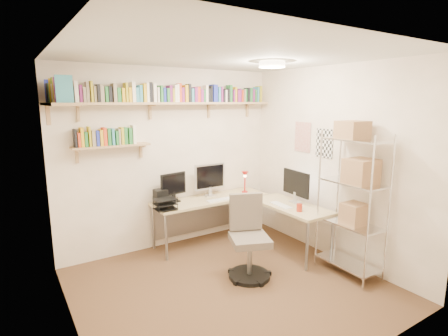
{
  "coord_description": "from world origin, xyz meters",
  "views": [
    {
      "loc": [
        -2.01,
        -2.99,
        2.05
      ],
      "look_at": [
        0.27,
        0.55,
        1.24
      ],
      "focal_mm": 28.0,
      "sensor_mm": 36.0,
      "label": 1
    }
  ],
  "objects": [
    {
      "name": "ground",
      "position": [
        0.0,
        0.0,
        0.0
      ],
      "size": [
        3.2,
        3.2,
        0.0
      ],
      "primitive_type": "plane",
      "color": "#412C1B",
      "rests_on": "ground"
    },
    {
      "name": "room_shell",
      "position": [
        0.0,
        0.0,
        1.55
      ],
      "size": [
        3.24,
        3.04,
        2.52
      ],
      "color": "beige",
      "rests_on": "ground"
    },
    {
      "name": "wall_shelves",
      "position": [
        -0.44,
        1.29,
        2.03
      ],
      "size": [
        3.12,
        1.09,
        0.8
      ],
      "color": "tan",
      "rests_on": "ground"
    },
    {
      "name": "corner_desk",
      "position": [
        0.57,
        0.99,
        0.66
      ],
      "size": [
        1.93,
        1.73,
        1.15
      ],
      "color": "#CAB583",
      "rests_on": "ground"
    },
    {
      "name": "office_chair",
      "position": [
        0.33,
        0.1,
        0.41
      ],
      "size": [
        0.56,
        0.57,
        0.97
      ],
      "rotation": [
        0.0,
        0.0,
        -0.38
      ],
      "color": "black",
      "rests_on": "ground"
    },
    {
      "name": "wire_rack",
      "position": [
        1.36,
        -0.53,
        1.17
      ],
      "size": [
        0.39,
        0.75,
        1.83
      ],
      "rotation": [
        0.0,
        0.0,
        -0.03
      ],
      "color": "silver",
      "rests_on": "ground"
    }
  ]
}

